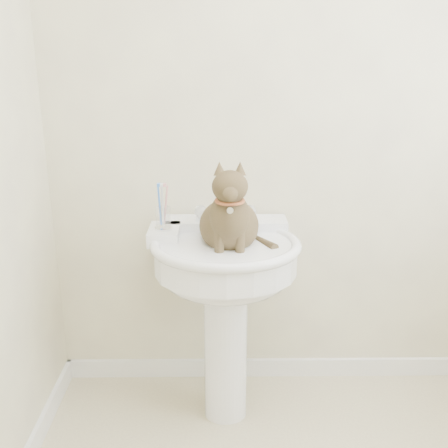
{
  "coord_description": "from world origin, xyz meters",
  "views": [
    {
      "loc": [
        -0.36,
        -1.13,
        1.51
      ],
      "look_at": [
        -0.34,
        0.8,
        0.88
      ],
      "focal_mm": 42.0,
      "sensor_mm": 36.0,
      "label": 1
    }
  ],
  "objects": [
    {
      "name": "wall_back",
      "position": [
        0.0,
        1.1,
        1.25
      ],
      "size": [
        2.2,
        0.0,
        2.5
      ],
      "primitive_type": null,
      "color": "beige",
      "rests_on": "ground"
    },
    {
      "name": "baseboard_back",
      "position": [
        0.0,
        1.09,
        0.04
      ],
      "size": [
        2.2,
        0.02,
        0.09
      ],
      "primitive_type": "cube",
      "color": "white",
      "rests_on": "floor"
    },
    {
      "name": "pedestal_sink",
      "position": [
        -0.33,
        0.81,
        0.66
      ],
      "size": [
        0.61,
        0.6,
        0.84
      ],
      "color": "white",
      "rests_on": "floor"
    },
    {
      "name": "faucet",
      "position": [
        -0.33,
        0.96,
        0.88
      ],
      "size": [
        0.28,
        0.12,
        0.14
      ],
      "color": "silver",
      "rests_on": "pedestal_sink"
    },
    {
      "name": "soap_bar",
      "position": [
        -0.29,
        1.04,
        0.85
      ],
      "size": [
        0.1,
        0.08,
        0.03
      ],
      "primitive_type": "cube",
      "rotation": [
        0.0,
        0.0,
        0.26
      ],
      "color": "gold",
      "rests_on": "pedestal_sink"
    },
    {
      "name": "toothbrush_cup",
      "position": [
        -0.58,
        0.87,
        0.89
      ],
      "size": [
        0.07,
        0.07,
        0.18
      ],
      "rotation": [
        0.0,
        0.0,
        -0.2
      ],
      "color": "silver",
      "rests_on": "pedestal_sink"
    },
    {
      "name": "cat",
      "position": [
        -0.32,
        0.79,
        0.9
      ],
      "size": [
        0.26,
        0.32,
        0.47
      ],
      "rotation": [
        0.0,
        0.0,
        0.0
      ],
      "color": "brown",
      "rests_on": "pedestal_sink"
    }
  ]
}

